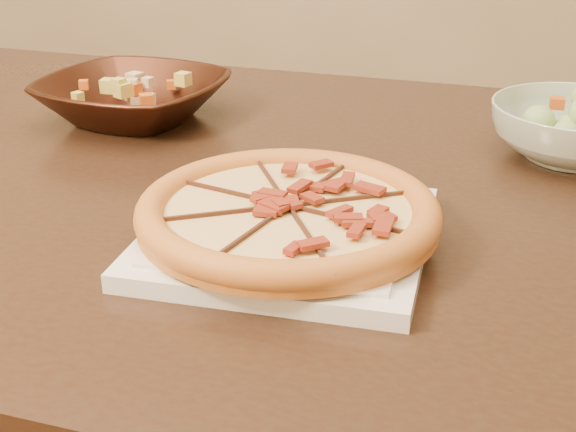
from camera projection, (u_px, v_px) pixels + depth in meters
name	position (u px, v px, depth m)	size (l,w,h in m)	color
dining_table	(238.00, 242.00, 1.00)	(1.54, 1.06, 0.75)	black
plate	(288.00, 234.00, 0.78)	(0.27, 0.27, 0.02)	white
pizza	(288.00, 212.00, 0.77)	(0.29, 0.29, 0.03)	#C0652A
bronze_bowl	(134.00, 99.00, 1.13)	(0.25, 0.25, 0.06)	#3D1E12
mixed_dish	(130.00, 68.00, 1.11)	(0.11, 0.12, 0.03)	#CCAF86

